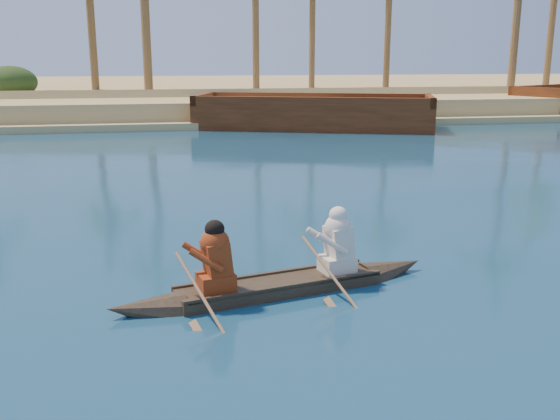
{
  "coord_description": "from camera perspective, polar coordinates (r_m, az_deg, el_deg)",
  "views": [
    {
      "loc": [
        -9.75,
        -9.81,
        3.61
      ],
      "look_at": [
        -7.71,
        0.69,
        0.98
      ],
      "focal_mm": 40.0,
      "sensor_mm": 36.0,
      "label": 1
    }
  ],
  "objects": [
    {
      "name": "barge_mid",
      "position": [
        32.92,
        3.08,
        8.71
      ],
      "size": [
        12.76,
        7.88,
        2.02
      ],
      "rotation": [
        0.0,
        0.0,
        -0.34
      ],
      "color": "brown",
      "rests_on": "ground"
    },
    {
      "name": "sandy_embankment",
      "position": [
        57.61,
        -1.25,
        10.72
      ],
      "size": [
        150.0,
        51.0,
        1.5
      ],
      "color": "tan",
      "rests_on": "ground"
    },
    {
      "name": "canoe",
      "position": [
        9.84,
        -0.09,
        -5.95
      ],
      "size": [
        5.38,
        1.9,
        1.48
      ],
      "rotation": [
        0.0,
        0.0,
        0.23
      ],
      "color": "#3D3021",
      "rests_on": "ground"
    },
    {
      "name": "shrub_cluster",
      "position": [
        42.52,
        2.33,
        10.53
      ],
      "size": [
        100.0,
        6.0,
        2.4
      ],
      "primitive_type": null,
      "color": "#183312",
      "rests_on": "ground"
    }
  ]
}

